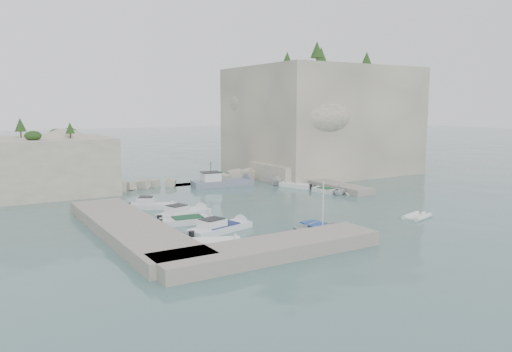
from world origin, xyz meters
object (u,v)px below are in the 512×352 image
motorboat_e (215,246)px  work_boat (223,186)px  rowboat (322,232)px  motorboat_d (220,231)px  inflatable_dinghy (417,218)px  tender_east_c (296,187)px  tender_east_a (340,194)px  tender_east_d (285,185)px  motorboat_c (188,223)px  tender_east_b (325,193)px  motorboat_a (153,209)px  motorboat_b (184,217)px

motorboat_e → work_boat: work_boat is taller
rowboat → motorboat_e: bearing=86.8°
motorboat_d → inflatable_dinghy: size_ratio=2.00×
motorboat_d → tender_east_c: bearing=23.4°
tender_east_a → tender_east_d: size_ratio=0.64×
motorboat_c → tender_east_d: size_ratio=1.22×
rowboat → motorboat_d: bearing=59.3°
tender_east_b → tender_east_a: bearing=-170.7°
tender_east_c → work_boat: (-8.02, 6.08, 0.00)m
motorboat_a → motorboat_b: same height
rowboat → tender_east_a: bearing=-43.3°
tender_east_c → tender_east_d: tender_east_d is taller
motorboat_a → tender_east_d: (21.35, 5.94, 0.00)m
motorboat_c → inflatable_dinghy: 22.44m
tender_east_a → inflatable_dinghy: bearing=151.7°
inflatable_dinghy → motorboat_e: bearing=160.0°
inflatable_dinghy → work_boat: work_boat is taller
motorboat_b → motorboat_e: bearing=-117.6°
tender_east_b → tender_east_d: size_ratio=0.86×
motorboat_a → tender_east_c: motorboat_a is taller
motorboat_a → motorboat_c: (0.46, -8.18, 0.00)m
tender_east_d → motorboat_d: bearing=142.6°
motorboat_e → tender_east_c: 29.85m
motorboat_c → tender_east_c: 23.96m
motorboat_b → tender_east_b: (20.93, 3.40, 0.00)m
motorboat_c → inflatable_dinghy: bearing=-19.0°
tender_east_b → rowboat: bearing=130.5°
tender_east_b → tender_east_c: size_ratio=0.78×
tender_east_d → motorboat_e: bearing=144.8°
tender_east_b → tender_east_c: (-0.75, 5.36, 0.00)m
motorboat_c → tender_east_c: bearing=35.9°
tender_east_d → motorboat_b: bearing=128.8°
inflatable_dinghy → work_boat: bearing=88.8°
motorboat_b → tender_east_c: motorboat_b is taller
motorboat_b → motorboat_e: (-2.07, -11.14, 0.00)m
motorboat_b → motorboat_a: bearing=86.0°
motorboat_c → rowboat: rowboat is taller
motorboat_d → work_boat: (11.77, 22.01, 0.00)m
motorboat_e → tender_east_d: (22.18, 22.44, 0.00)m
motorboat_c → tender_east_b: same height
inflatable_dinghy → tender_east_a: size_ratio=1.19×
rowboat → tender_east_d: tender_east_d is taller
motorboat_d → inflatable_dinghy: bearing=-31.5°
rowboat → work_boat: 27.21m
motorboat_c → motorboat_d: 4.51m
inflatable_dinghy → rowboat: bearing=161.1°
motorboat_e → work_boat: size_ratio=0.48×
motorboat_c → tender_east_a: bearing=17.7°
motorboat_b → tender_east_b: 21.20m
inflatable_dinghy → work_boat: 28.43m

